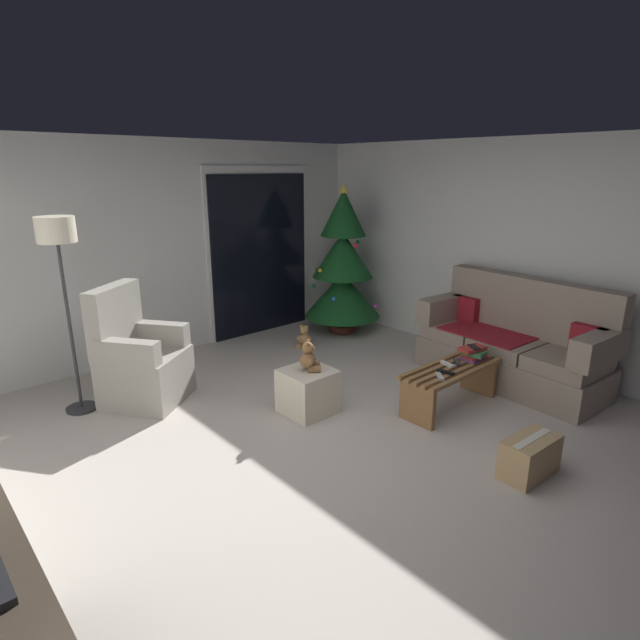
% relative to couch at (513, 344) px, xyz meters
% --- Properties ---
extents(ground_plane, '(7.00, 7.00, 0.00)m').
position_rel_couch_xyz_m(ground_plane, '(-2.32, 0.20, -0.40)').
color(ground_plane, '#BCB2A8').
extents(wall_back, '(5.72, 0.12, 2.50)m').
position_rel_couch_xyz_m(wall_back, '(-2.32, 3.26, 0.85)').
color(wall_back, silver).
rests_on(wall_back, ground).
extents(wall_right, '(0.12, 6.00, 2.50)m').
position_rel_couch_xyz_m(wall_right, '(0.54, 0.20, 0.85)').
color(wall_right, silver).
rests_on(wall_right, ground).
extents(patio_door_frame, '(1.60, 0.02, 2.20)m').
position_rel_couch_xyz_m(patio_door_frame, '(-0.95, 3.18, 0.70)').
color(patio_door_frame, silver).
rests_on(patio_door_frame, ground).
extents(patio_door_glass, '(1.50, 0.02, 2.10)m').
position_rel_couch_xyz_m(patio_door_glass, '(-0.95, 3.17, 0.65)').
color(patio_door_glass, black).
rests_on(patio_door_glass, ground).
extents(couch, '(0.91, 1.99, 1.08)m').
position_rel_couch_xyz_m(couch, '(0.00, 0.00, 0.00)').
color(couch, gray).
rests_on(couch, ground).
extents(coffee_table, '(1.10, 0.40, 0.41)m').
position_rel_couch_xyz_m(coffee_table, '(-1.03, 0.06, -0.13)').
color(coffee_table, olive).
rests_on(coffee_table, ground).
extents(remote_black, '(0.07, 0.16, 0.02)m').
position_rel_couch_xyz_m(remote_black, '(-1.20, 0.01, 0.02)').
color(remote_black, black).
rests_on(remote_black, coffee_table).
extents(remote_graphite, '(0.14, 0.14, 0.02)m').
position_rel_couch_xyz_m(remote_graphite, '(-0.91, 0.08, 0.02)').
color(remote_graphite, '#333338').
rests_on(remote_graphite, coffee_table).
extents(remote_silver, '(0.13, 0.15, 0.02)m').
position_rel_couch_xyz_m(remote_silver, '(-1.32, -0.02, 0.02)').
color(remote_silver, '#ADADB2').
rests_on(remote_silver, coffee_table).
extents(remote_white, '(0.08, 0.16, 0.02)m').
position_rel_couch_xyz_m(remote_white, '(-1.03, 0.11, 0.02)').
color(remote_white, silver).
rests_on(remote_white, coffee_table).
extents(book_stack, '(0.28, 0.23, 0.13)m').
position_rel_couch_xyz_m(book_stack, '(-0.72, 0.03, 0.07)').
color(book_stack, '#6B3D7A').
rests_on(book_stack, coffee_table).
extents(cell_phone, '(0.13, 0.16, 0.01)m').
position_rel_couch_xyz_m(cell_phone, '(-0.73, 0.03, 0.14)').
color(cell_phone, black).
rests_on(cell_phone, book_stack).
extents(christmas_tree, '(1.02, 1.02, 1.98)m').
position_rel_couch_xyz_m(christmas_tree, '(-0.15, 2.41, 0.48)').
color(christmas_tree, '#4C1E19').
rests_on(christmas_tree, ground).
extents(armchair, '(0.96, 0.96, 1.13)m').
position_rel_couch_xyz_m(armchair, '(-3.12, 2.13, 0.00)').
color(armchair, gray).
rests_on(armchair, ground).
extents(floor_lamp, '(0.32, 0.32, 1.78)m').
position_rel_couch_xyz_m(floor_lamp, '(-3.64, 2.32, 1.11)').
color(floor_lamp, '#2D2D30').
rests_on(floor_lamp, ground).
extents(ottoman, '(0.44, 0.44, 0.41)m').
position_rel_couch_xyz_m(ottoman, '(-2.08, 0.88, -0.20)').
color(ottoman, beige).
rests_on(ottoman, ground).
extents(teddy_bear_chestnut, '(0.22, 0.21, 0.29)m').
position_rel_couch_xyz_m(teddy_bear_chestnut, '(-2.07, 0.87, 0.13)').
color(teddy_bear_chestnut, brown).
rests_on(teddy_bear_chestnut, ottoman).
extents(teddy_bear_honey_by_tree, '(0.22, 0.21, 0.29)m').
position_rel_couch_xyz_m(teddy_bear_honey_by_tree, '(-0.96, 2.27, -0.28)').
color(teddy_bear_honey_by_tree, tan).
rests_on(teddy_bear_honey_by_tree, ground).
extents(cardboard_box_taped_mid_floor, '(0.48, 0.27, 0.30)m').
position_rel_couch_xyz_m(cardboard_box_taped_mid_floor, '(-1.53, -0.98, -0.25)').
color(cardboard_box_taped_mid_floor, tan).
rests_on(cardboard_box_taped_mid_floor, ground).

